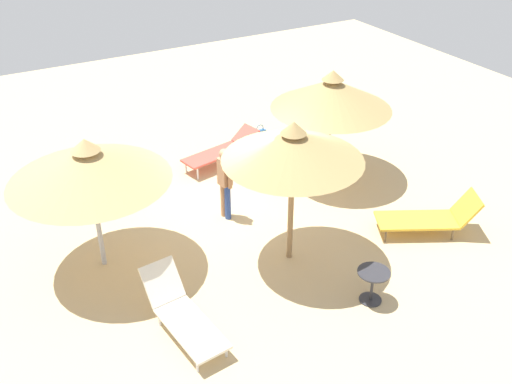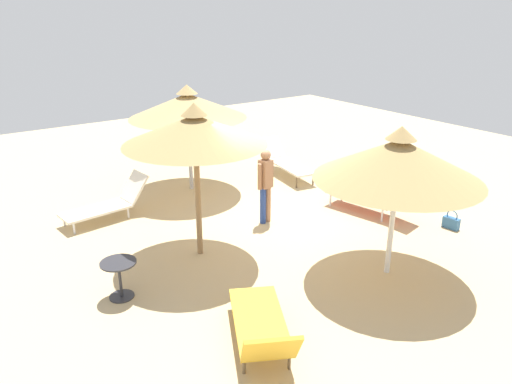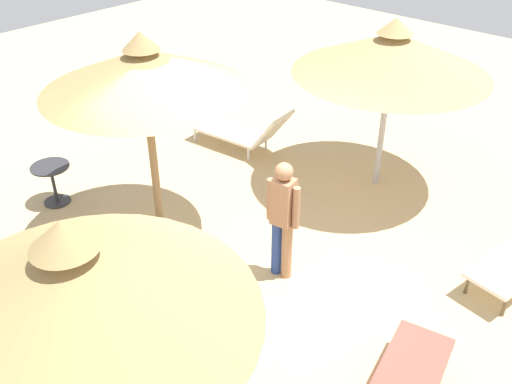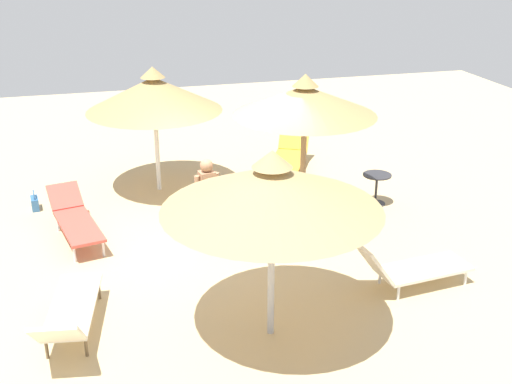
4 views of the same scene
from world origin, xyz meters
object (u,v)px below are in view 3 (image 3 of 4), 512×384
(parasol_umbrella_far_right, at_px, (74,284))
(person_standing_near_left, at_px, (283,215))
(parasol_umbrella_back, at_px, (143,71))
(side_table_round, at_px, (52,178))
(parasol_umbrella_edge, at_px, (392,53))
(lounge_chair_front, at_px, (243,131))

(parasol_umbrella_far_right, relative_size, person_standing_near_left, 1.70)
(parasol_umbrella_far_right, bearing_deg, parasol_umbrella_back, 42.81)
(parasol_umbrella_far_right, xyz_separation_m, person_standing_near_left, (2.94, 0.48, -1.15))
(side_table_round, bearing_deg, person_standing_near_left, -74.30)
(parasol_umbrella_back, xyz_separation_m, parasol_umbrella_edge, (3.19, -1.53, -0.24))
(parasol_umbrella_edge, height_order, side_table_round, parasol_umbrella_edge)
(parasol_umbrella_edge, xyz_separation_m, lounge_chair_front, (-0.61, 2.35, -1.77))
(parasol_umbrella_edge, height_order, lounge_chair_front, parasol_umbrella_edge)
(parasol_umbrella_far_right, distance_m, parasol_umbrella_back, 3.43)
(lounge_chair_front, relative_size, side_table_round, 3.09)
(parasol_umbrella_edge, distance_m, person_standing_near_left, 3.02)
(person_standing_near_left, relative_size, side_table_round, 2.57)
(parasol_umbrella_far_right, xyz_separation_m, side_table_round, (1.93, 4.08, -1.63))
(lounge_chair_front, bearing_deg, parasol_umbrella_far_right, -148.27)
(lounge_chair_front, distance_m, person_standing_near_left, 3.46)
(person_standing_near_left, distance_m, side_table_round, 3.77)
(parasol_umbrella_back, relative_size, person_standing_near_left, 1.76)
(lounge_chair_front, distance_m, side_table_round, 3.29)
(parasol_umbrella_edge, xyz_separation_m, person_standing_near_left, (-2.75, -0.31, -1.22))
(parasol_umbrella_edge, xyz_separation_m, side_table_round, (-3.76, 3.29, -1.70))
(parasol_umbrella_edge, distance_m, side_table_round, 5.28)
(person_standing_near_left, xyz_separation_m, side_table_round, (-1.01, 3.60, -0.48))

